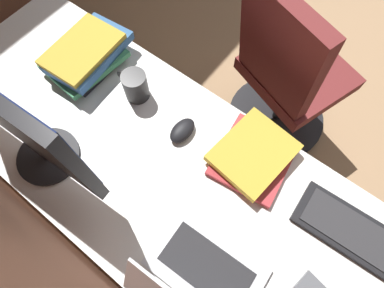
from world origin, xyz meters
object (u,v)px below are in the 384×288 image
(coffee_mug, at_px, (135,86))
(office_chair, at_px, (285,81))
(monitor_primary, at_px, (4,116))
(laptop_left, at_px, (196,284))
(keyboard_main, at_px, (367,241))
(mouse_main, at_px, (182,131))
(drawer_pedestal, at_px, (231,254))
(book_stack_far, at_px, (253,155))
(book_stack_near, at_px, (85,56))

(coffee_mug, height_order, office_chair, office_chair)
(office_chair, bearing_deg, monitor_primary, 66.17)
(monitor_primary, distance_m, laptop_left, 0.64)
(laptop_left, bearing_deg, office_chair, -78.71)
(laptop_left, distance_m, keyboard_main, 0.51)
(keyboard_main, xyz_separation_m, mouse_main, (0.64, 0.05, 0.01))
(drawer_pedestal, height_order, laptop_left, laptop_left)
(mouse_main, xyz_separation_m, coffee_mug, (0.22, -0.02, 0.04))
(drawer_pedestal, bearing_deg, monitor_primary, 13.91)
(keyboard_main, distance_m, book_stack_far, 0.40)
(mouse_main, xyz_separation_m, book_stack_far, (-0.24, -0.07, 0.01))
(monitor_primary, height_order, office_chair, monitor_primary)
(book_stack_near, bearing_deg, mouse_main, 178.71)
(drawer_pedestal, relative_size, book_stack_near, 2.17)
(keyboard_main, relative_size, book_stack_near, 1.33)
(coffee_mug, bearing_deg, keyboard_main, -178.22)
(book_stack_near, bearing_deg, coffee_mug, -177.05)
(coffee_mug, bearing_deg, drawer_pedestal, 162.25)
(book_stack_near, distance_m, office_chair, 0.89)
(coffee_mug, xyz_separation_m, office_chair, (-0.35, -0.59, -0.33))
(drawer_pedestal, distance_m, monitor_primary, 0.94)
(drawer_pedestal, relative_size, office_chair, 0.72)
(drawer_pedestal, distance_m, keyboard_main, 0.52)
(drawer_pedestal, distance_m, laptop_left, 0.47)
(mouse_main, distance_m, coffee_mug, 0.23)
(keyboard_main, height_order, office_chair, office_chair)
(monitor_primary, bearing_deg, book_stack_far, -142.85)
(laptop_left, relative_size, book_stack_near, 1.01)
(mouse_main, bearing_deg, office_chair, -101.68)
(laptop_left, height_order, office_chair, office_chair)
(book_stack_far, bearing_deg, monitor_primary, 37.15)
(monitor_primary, bearing_deg, drawer_pedestal, -166.09)
(book_stack_far, height_order, office_chair, office_chair)
(monitor_primary, distance_m, book_stack_far, 0.70)
(drawer_pedestal, height_order, office_chair, office_chair)
(mouse_main, bearing_deg, drawer_pedestal, 155.63)
(laptop_left, bearing_deg, mouse_main, -47.21)
(drawer_pedestal, height_order, mouse_main, mouse_main)
(laptop_left, bearing_deg, book_stack_near, -24.59)
(book_stack_far, height_order, coffee_mug, coffee_mug)
(keyboard_main, height_order, book_stack_near, book_stack_near)
(drawer_pedestal, bearing_deg, office_chair, -72.63)
(monitor_primary, xyz_separation_m, laptop_left, (-0.60, 0.01, -0.22))
(monitor_primary, height_order, keyboard_main, monitor_primary)
(laptop_left, distance_m, book_stack_far, 0.42)
(laptop_left, bearing_deg, coffee_mug, -34.04)
(mouse_main, bearing_deg, book_stack_far, -164.06)
(mouse_main, bearing_deg, book_stack_near, -1.29)
(monitor_primary, distance_m, office_chair, 1.16)
(book_stack_far, xyz_separation_m, coffee_mug, (0.46, 0.05, 0.03))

